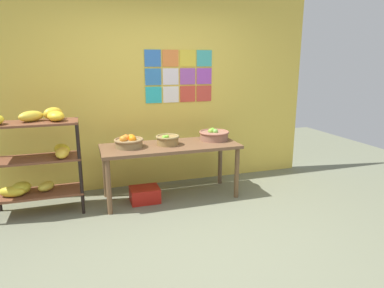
{
  "coord_description": "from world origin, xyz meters",
  "views": [
    {
      "loc": [
        -0.98,
        -2.83,
        1.75
      ],
      "look_at": [
        0.24,
        0.92,
        0.78
      ],
      "focal_mm": 31.7,
      "sensor_mm": 36.0,
      "label": 1
    }
  ],
  "objects": [
    {
      "name": "ground",
      "position": [
        0.0,
        0.0,
        0.0
      ],
      "size": [
        9.64,
        9.64,
        0.0
      ],
      "primitive_type": "plane",
      "color": "#6C6F58"
    },
    {
      "name": "banana_shelf_unit",
      "position": [
        -1.5,
        1.27,
        0.71
      ],
      "size": [
        0.98,
        0.45,
        1.23
      ],
      "color": "black",
      "rests_on": "ground"
    },
    {
      "name": "fruit_basket_back_right",
      "position": [
        0.7,
        1.34,
        0.78
      ],
      "size": [
        0.4,
        0.4,
        0.16
      ],
      "color": "#90614C",
      "rests_on": "display_table"
    },
    {
      "name": "display_table",
      "position": [
        0.06,
        1.25,
        0.63
      ],
      "size": [
        1.75,
        0.68,
        0.71
      ],
      "color": "brown",
      "rests_on": "ground"
    },
    {
      "name": "back_wall_with_art",
      "position": [
        0.0,
        1.85,
        1.48
      ],
      "size": [
        4.63,
        0.07,
        2.96
      ],
      "color": "#E2C049",
      "rests_on": "ground"
    },
    {
      "name": "produce_crate_under_table",
      "position": [
        -0.3,
        1.2,
        0.09
      ],
      "size": [
        0.36,
        0.29,
        0.19
      ],
      "primitive_type": "cube",
      "color": "#B21C13",
      "rests_on": "ground"
    },
    {
      "name": "fruit_basket_right",
      "position": [
        0.03,
        1.26,
        0.78
      ],
      "size": [
        0.3,
        0.3,
        0.14
      ],
      "color": "olive",
      "rests_on": "display_table"
    },
    {
      "name": "fruit_basket_centre",
      "position": [
        -0.46,
        1.28,
        0.78
      ],
      "size": [
        0.36,
        0.36,
        0.16
      ],
      "color": "olive",
      "rests_on": "display_table"
    }
  ]
}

